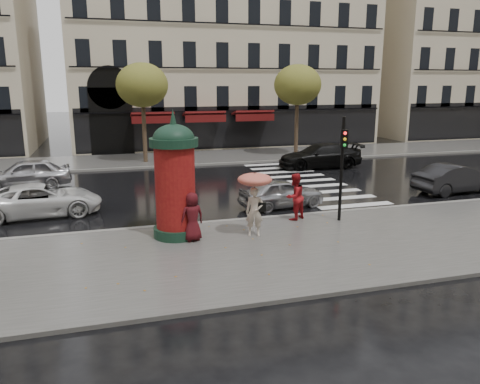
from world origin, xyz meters
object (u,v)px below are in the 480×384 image
object	(u,v)px
woman_umbrella	(255,194)
car_black	(320,156)
woman_red	(295,197)
car_white	(41,200)
car_far_silver	(26,174)
morris_column	(175,177)
car_darkgrey	(456,178)
man_burgundy	(192,217)
traffic_light	(342,159)
car_silver	(281,193)

from	to	relation	value
woman_umbrella	car_black	xyz separation A→B (m)	(8.36, 12.20, -0.86)
woman_red	car_white	distance (m)	10.35
woman_umbrella	car_far_silver	size ratio (longest dim) A/B	0.52
morris_column	woman_red	bearing A→B (deg)	8.94
woman_red	car_darkgrey	world-z (taller)	woman_red
car_darkgrey	car_far_silver	size ratio (longest dim) A/B	0.98
man_burgundy	morris_column	world-z (taller)	morris_column
man_burgundy	car_far_silver	size ratio (longest dim) A/B	0.38
woman_red	traffic_light	world-z (taller)	traffic_light
woman_umbrella	car_far_silver	bearing A→B (deg)	128.90
man_burgundy	traffic_light	xyz separation A→B (m)	(5.92, 0.70, 1.59)
traffic_light	car_darkgrey	world-z (taller)	traffic_light
man_burgundy	car_black	size ratio (longest dim) A/B	0.31
woman_red	car_black	distance (m)	12.43
morris_column	car_silver	distance (m)	6.13
man_burgundy	car_black	xyz separation A→B (m)	(10.55, 12.12, -0.18)
woman_umbrella	car_far_silver	world-z (taller)	woman_umbrella
traffic_light	car_darkgrey	xyz separation A→B (m)	(8.06, 3.17, -1.83)
car_white	car_silver	bearing A→B (deg)	-104.27
woman_red	car_silver	distance (m)	2.34
woman_umbrella	car_black	bearing A→B (deg)	55.58
car_darkgrey	car_black	world-z (taller)	car_black
traffic_light	car_far_silver	distance (m)	16.35
man_burgundy	morris_column	distance (m)	1.49
car_far_silver	woman_red	bearing A→B (deg)	42.26
man_burgundy	car_black	world-z (taller)	man_burgundy
car_silver	car_far_silver	distance (m)	13.48
car_white	car_black	bearing A→B (deg)	-72.09
woman_umbrella	car_darkgrey	bearing A→B (deg)	18.57
man_burgundy	morris_column	size ratio (longest dim) A/B	0.38
traffic_light	car_black	distance (m)	12.44
car_black	woman_umbrella	bearing A→B (deg)	-31.92
woman_umbrella	morris_column	xyz separation A→B (m)	(-2.63, 0.72, 0.59)
traffic_light	car_white	world-z (taller)	traffic_light
woman_umbrella	car_silver	xyz separation A→B (m)	(2.46, 3.74, -0.99)
car_far_silver	man_burgundy	bearing A→B (deg)	24.76
morris_column	car_silver	world-z (taller)	morris_column
woman_umbrella	woman_red	bearing A→B (deg)	34.76
woman_umbrella	man_burgundy	xyz separation A→B (m)	(-2.18, 0.09, -0.68)
morris_column	car_black	xyz separation A→B (m)	(11.00, 11.49, -1.45)
woman_red	man_burgundy	bearing A→B (deg)	-10.93
car_darkgrey	car_white	size ratio (longest dim) A/B	0.91
man_burgundy	car_silver	distance (m)	5.92
woman_red	woman_umbrella	bearing A→B (deg)	6.05
car_white	woman_red	bearing A→B (deg)	-117.16
car_darkgrey	car_silver	bearing A→B (deg)	85.72
morris_column	car_darkgrey	world-z (taller)	morris_column
car_white	car_black	world-z (taller)	car_black
woman_red	traffic_light	distance (m)	2.32
car_far_silver	woman_umbrella	bearing A→B (deg)	32.13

